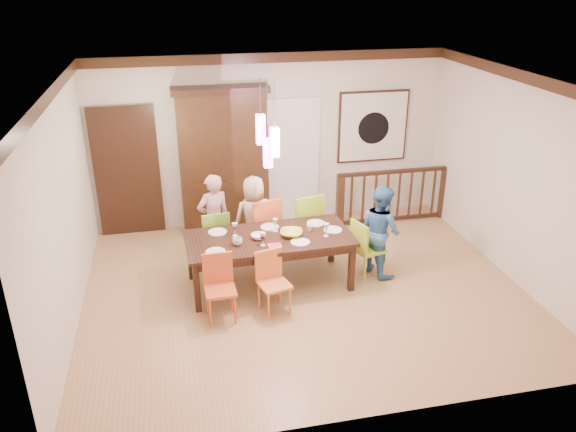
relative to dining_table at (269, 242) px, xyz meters
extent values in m
plane|color=#AC7D53|center=(0.45, -0.26, -0.67)|extent=(6.00, 6.00, 0.00)
plane|color=white|center=(0.45, -0.26, 2.23)|extent=(6.00, 6.00, 0.00)
plane|color=beige|center=(0.45, 2.24, 0.78)|extent=(6.00, 0.00, 6.00)
plane|color=beige|center=(-2.55, -0.26, 0.78)|extent=(0.00, 5.00, 5.00)
plane|color=beige|center=(3.45, -0.26, 0.78)|extent=(0.00, 5.00, 5.00)
cube|color=black|center=(-1.95, 2.19, 0.38)|extent=(1.04, 0.07, 2.24)
cube|color=silver|center=(0.80, 2.21, 0.38)|extent=(0.97, 0.05, 2.22)
cube|color=black|center=(2.25, 2.21, 0.93)|extent=(1.25, 0.04, 1.25)
cube|color=silver|center=(2.25, 2.19, 0.93)|extent=(1.18, 0.02, 1.18)
cylinder|color=black|center=(2.25, 2.17, 0.91)|extent=(0.56, 0.01, 0.56)
cube|color=#F94AAC|center=(-0.08, 0.05, 1.58)|extent=(0.11, 0.11, 0.38)
cylinder|color=black|center=(-0.08, 0.05, 2.00)|extent=(0.01, 0.01, 0.46)
cube|color=#F94AAC|center=(0.08, -0.05, 1.43)|extent=(0.11, 0.11, 0.38)
cylinder|color=black|center=(0.08, -0.05, 1.92)|extent=(0.01, 0.01, 0.61)
cube|color=#F94AAC|center=(0.00, 0.00, 1.28)|extent=(0.11, 0.11, 0.38)
cylinder|color=black|center=(0.00, 0.00, 1.85)|extent=(0.01, 0.01, 0.76)
cube|color=black|center=(0.00, 0.00, 0.05)|extent=(2.32, 1.13, 0.05)
cube|color=black|center=(-1.06, 0.44, -0.32)|extent=(0.08, 0.08, 0.70)
cube|color=black|center=(1.06, 0.44, -0.32)|extent=(0.08, 0.08, 0.70)
cube|color=black|center=(-1.06, -0.44, -0.32)|extent=(0.08, 0.08, 0.70)
cube|color=black|center=(1.06, -0.44, -0.32)|extent=(0.08, 0.08, 0.70)
cube|color=black|center=(0.00, 0.46, -0.02)|extent=(2.08, 0.13, 0.10)
cube|color=black|center=(0.00, -0.46, -0.02)|extent=(2.08, 0.13, 0.10)
cube|color=#73A732|center=(-0.70, 0.76, -0.24)|extent=(0.45, 0.45, 0.04)
cube|color=#73A732|center=(-0.70, 0.76, 0.01)|extent=(0.41, 0.09, 0.45)
cylinder|color=#73A732|center=(-0.86, 0.60, -0.46)|extent=(0.03, 0.03, 0.43)
cylinder|color=#73A732|center=(-0.53, 0.60, -0.46)|extent=(0.03, 0.03, 0.43)
cylinder|color=#73A732|center=(-0.86, 0.92, -0.46)|extent=(0.03, 0.03, 0.43)
cylinder|color=#73A732|center=(-0.53, 0.92, -0.46)|extent=(0.03, 0.03, 0.43)
cube|color=orange|center=(0.04, 0.82, -0.18)|extent=(0.57, 0.57, 0.04)
cube|color=orange|center=(0.04, 0.82, 0.10)|extent=(0.46, 0.16, 0.51)
cylinder|color=orange|center=(-0.15, 0.64, -0.43)|extent=(0.04, 0.04, 0.48)
cylinder|color=orange|center=(0.22, 0.64, -0.43)|extent=(0.04, 0.04, 0.48)
cylinder|color=orange|center=(-0.15, 1.01, -0.43)|extent=(0.04, 0.04, 0.48)
cylinder|color=orange|center=(0.22, 1.01, -0.43)|extent=(0.04, 0.04, 0.48)
cube|color=#97C529|center=(0.69, 0.82, -0.17)|extent=(0.56, 0.56, 0.04)
cube|color=#97C529|center=(0.69, 0.82, 0.11)|extent=(0.47, 0.14, 0.51)
cylinder|color=#97C529|center=(0.50, 0.63, -0.43)|extent=(0.04, 0.04, 0.49)
cylinder|color=#97C529|center=(0.88, 0.63, -0.43)|extent=(0.04, 0.04, 0.49)
cylinder|color=#97C529|center=(0.50, 1.01, -0.43)|extent=(0.04, 0.04, 0.49)
cylinder|color=#97C529|center=(0.88, 1.01, -0.43)|extent=(0.04, 0.04, 0.49)
cube|color=#CB5228|center=(-0.76, -0.71, -0.26)|extent=(0.40, 0.40, 0.04)
cube|color=#CB5228|center=(-0.76, -0.71, -0.03)|extent=(0.39, 0.05, 0.42)
cylinder|color=#CB5228|center=(-0.91, -0.87, -0.47)|extent=(0.03, 0.03, 0.40)
cylinder|color=#CB5228|center=(-0.60, -0.87, -0.47)|extent=(0.03, 0.03, 0.40)
cylinder|color=#CB5228|center=(-0.91, -0.55, -0.47)|extent=(0.03, 0.03, 0.40)
cylinder|color=#CB5228|center=(-0.60, -0.55, -0.47)|extent=(0.03, 0.03, 0.40)
cube|color=orange|center=(-0.07, -0.69, -0.27)|extent=(0.46, 0.46, 0.04)
cube|color=orange|center=(-0.07, -0.69, -0.05)|extent=(0.37, 0.13, 0.41)
cylinder|color=orange|center=(-0.22, -0.85, -0.48)|extent=(0.03, 0.03, 0.39)
cylinder|color=orange|center=(0.09, -0.85, -0.48)|extent=(0.03, 0.03, 0.39)
cylinder|color=orange|center=(-0.22, -0.54, -0.48)|extent=(0.03, 0.03, 0.39)
cylinder|color=orange|center=(0.09, -0.54, -0.48)|extent=(0.03, 0.03, 0.39)
cube|color=#9EC128|center=(1.44, -0.04, -0.25)|extent=(0.49, 0.49, 0.04)
cube|color=#9EC128|center=(1.44, -0.04, -0.01)|extent=(0.15, 0.39, 0.43)
cylinder|color=#9EC128|center=(1.28, -0.20, -0.47)|extent=(0.03, 0.03, 0.41)
cylinder|color=#9EC128|center=(1.60, -0.20, -0.47)|extent=(0.03, 0.03, 0.41)
cylinder|color=#9EC128|center=(1.28, 0.12, -0.47)|extent=(0.03, 0.03, 0.41)
cylinder|color=#9EC128|center=(1.60, 0.12, -0.47)|extent=(0.03, 0.03, 0.41)
cube|color=black|center=(-0.39, 2.02, -0.21)|extent=(1.44, 0.44, 0.92)
cube|color=black|center=(-0.39, 2.04, 0.97)|extent=(1.44, 0.40, 1.44)
cube|color=black|center=(-0.39, 2.23, 0.97)|extent=(1.23, 0.02, 1.23)
cube|color=black|center=(-0.39, 2.04, 1.71)|extent=(1.54, 0.44, 0.10)
cube|color=black|center=(1.54, 1.69, -0.21)|extent=(0.12, 0.12, 0.92)
cube|color=black|center=(3.46, 1.69, -0.21)|extent=(0.12, 0.12, 0.92)
cube|color=black|center=(2.50, 1.69, 0.26)|extent=(2.04, 0.08, 0.06)
cube|color=black|center=(2.50, 1.69, -0.62)|extent=(1.92, 0.06, 0.05)
imported|color=#DBA7A7|center=(-0.68, 0.86, 0.03)|extent=(0.60, 0.49, 1.40)
imported|color=beige|center=(-0.07, 0.88, -0.02)|extent=(0.68, 0.47, 1.31)
imported|color=teal|center=(1.63, 0.03, 0.00)|extent=(0.68, 0.77, 1.35)
imported|color=gold|center=(0.31, -0.03, 0.11)|extent=(0.37, 0.37, 0.07)
imported|color=white|center=(-0.15, -0.03, 0.11)|extent=(0.21, 0.21, 0.06)
imported|color=silver|center=(-0.46, -0.16, 0.13)|extent=(0.17, 0.17, 0.10)
imported|color=silver|center=(0.59, 0.07, 0.12)|extent=(0.11, 0.11, 0.08)
cylinder|color=white|center=(-0.68, 0.28, 0.08)|extent=(0.26, 0.26, 0.01)
cylinder|color=white|center=(0.06, 0.29, 0.08)|extent=(0.26, 0.26, 0.01)
cylinder|color=white|center=(0.73, 0.28, 0.08)|extent=(0.26, 0.26, 0.01)
cylinder|color=white|center=(-0.76, -0.31, 0.08)|extent=(0.26, 0.26, 0.01)
cylinder|color=white|center=(0.38, -0.27, 0.08)|extent=(0.26, 0.26, 0.01)
cylinder|color=white|center=(0.91, 0.01, 0.08)|extent=(0.26, 0.26, 0.01)
cube|color=#D83359|center=(0.02, -0.30, 0.08)|extent=(0.18, 0.14, 0.01)
camera|label=1|loc=(-1.19, -6.82, 3.46)|focal=35.00mm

